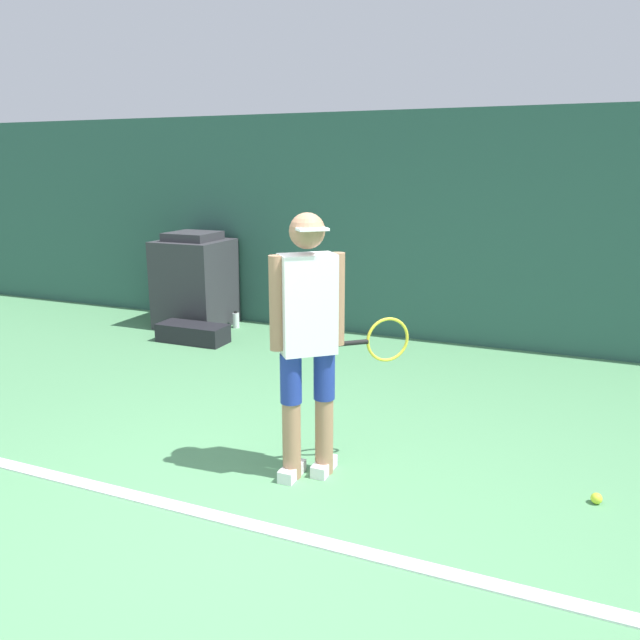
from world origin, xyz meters
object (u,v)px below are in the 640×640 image
covered_chair (195,281)px  equipment_bag (193,333)px  water_bottle (236,320)px  tennis_ball (597,498)px  tennis_player (309,335)px

covered_chair → equipment_bag: (0.39, -0.66, -0.46)m
equipment_bag → water_bottle: water_bottle is taller
tennis_ball → water_bottle: 4.98m
water_bottle → covered_chair: bearing=-170.5°
tennis_player → covered_chair: bearing=93.1°
tennis_ball → covered_chair: 5.40m
water_bottle → tennis_ball: bearing=-34.0°
equipment_bag → tennis_ball: bearing=-25.5°
tennis_player → equipment_bag: tennis_player is taller
tennis_ball → water_bottle: bearing=146.0°
tennis_ball → equipment_bag: 4.72m
covered_chair → equipment_bag: bearing=-59.6°
tennis_ball → water_bottle: size_ratio=0.32×
covered_chair → equipment_bag: 0.90m
tennis_player → water_bottle: size_ratio=8.07×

